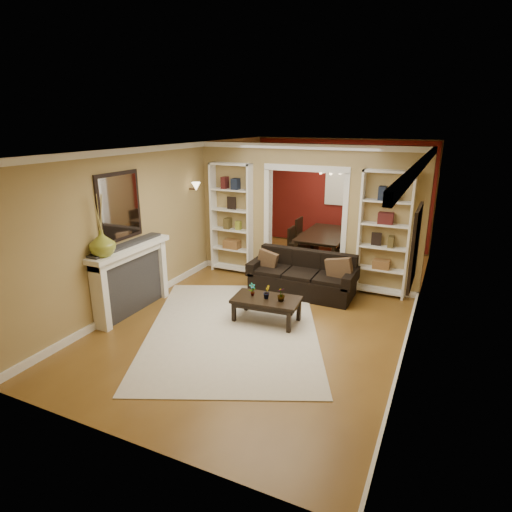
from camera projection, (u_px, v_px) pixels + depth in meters
The scene contains 30 objects.
floor at pixel (282, 300), 7.76m from camera, with size 8.00×8.00×0.00m, color brown.
ceiling at pixel (285, 147), 6.95m from camera, with size 8.00×8.00×0.00m, color white.
wall_back at pixel (341, 193), 10.81m from camera, with size 8.00×8.00×0.00m, color #A28955.
wall_front at pixel (124, 323), 3.89m from camera, with size 8.00×8.00×0.00m, color #A28955.
wall_left at pixel (175, 216), 8.25m from camera, with size 8.00×8.00×0.00m, color #A28955.
wall_right at pixel (422, 243), 6.46m from camera, with size 8.00×8.00×0.00m, color #A28955.
partition_wall at pixel (306, 214), 8.39m from camera, with size 4.50×0.15×2.70m, color #A28955.
red_back_panel at pixel (340, 195), 10.80m from camera, with size 4.44×0.04×2.64m, color maroon.
dining_window at pixel (341, 186), 10.69m from camera, with size 0.78×0.03×0.98m, color #8CA5CC.
area_rug at pixel (233, 328), 6.69m from camera, with size 2.57×3.60×0.01m, color beige.
sofa at pixel (302, 274), 7.95m from camera, with size 1.97×0.85×0.77m, color black.
pillow_left at pixel (267, 260), 8.15m from camera, with size 0.38×0.11×0.38m, color brown.
pillow_right at pixel (340, 268), 7.58m from camera, with size 0.46×0.13×0.46m, color brown.
coffee_table at pixel (266, 310), 6.88m from camera, with size 1.06×0.58×0.40m, color black.
plant_left at pixel (252, 290), 6.89m from camera, with size 0.11×0.08×0.22m, color #336626.
plant_center at pixel (267, 292), 6.79m from camera, with size 0.12×0.10×0.22m, color #336626.
plant_right at pixel (281, 295), 6.69m from camera, with size 0.12×0.12×0.22m, color #336626.
bookshelf_left at pixel (232, 219), 8.93m from camera, with size 0.90×0.30×2.30m, color white.
bookshelf_right at pixel (384, 235), 7.69m from camera, with size 0.90×0.30×2.30m, color white.
fireplace at pixel (133, 280), 7.13m from camera, with size 0.32×1.70×1.16m, color white.
vase at pixel (102, 243), 6.38m from camera, with size 0.39×0.39×0.40m, color olive.
mirror at pixel (119, 207), 6.81m from camera, with size 0.03×0.95×1.10m, color silver.
wall_sconce at pixel (194, 188), 8.54m from camera, with size 0.18×0.18×0.22m, color #FFE0A5.
framed_art at pixel (414, 247), 5.55m from camera, with size 0.04×0.85×1.05m, color black.
dining_table at pixel (326, 247), 9.92m from camera, with size 1.01×1.81×0.64m, color black.
dining_chair_nw at pixel (300, 244), 9.85m from camera, with size 0.39×0.39×0.79m, color black.
dining_chair_ne at pixel (347, 249), 9.41m from camera, with size 0.41×0.41×0.83m, color black.
dining_chair_sw at pixel (308, 236), 10.36m from camera, with size 0.44×0.44×0.89m, color black.
dining_chair_se at pixel (353, 241), 9.92m from camera, with size 0.43×0.43×0.88m, color black.
chandelier at pixel (328, 172), 9.49m from camera, with size 0.50×0.50×0.30m, color #331D17.
Camera 1 is at (2.58, -6.69, 3.11)m, focal length 30.00 mm.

